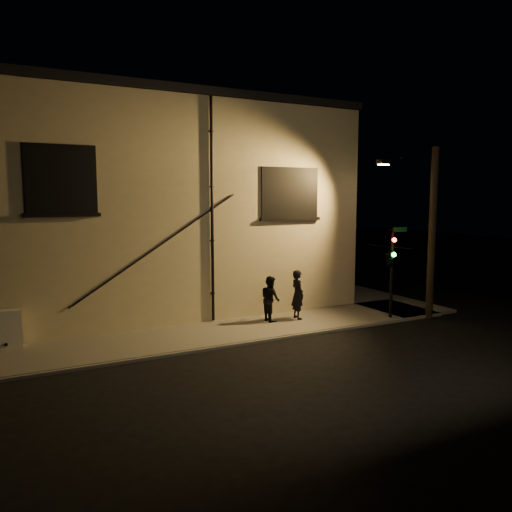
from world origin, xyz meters
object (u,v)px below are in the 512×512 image
pedestrian_a (298,294)px  streetlamp_pole (429,228)px  pedestrian_b (270,299)px  traffic_signal (390,258)px

pedestrian_a → streetlamp_pole: size_ratio=0.28×
pedestrian_a → pedestrian_b: size_ratio=1.10×
traffic_signal → pedestrian_a: bearing=153.1°
traffic_signal → streetlamp_pole: streetlamp_pole is taller
pedestrian_a → pedestrian_b: pedestrian_a is taller
pedestrian_b → traffic_signal: size_ratio=0.49×
pedestrian_a → traffic_signal: bearing=-113.0°
traffic_signal → pedestrian_b: bearing=157.3°
pedestrian_b → streetlamp_pole: size_ratio=0.26×
pedestrian_a → traffic_signal: 3.83m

